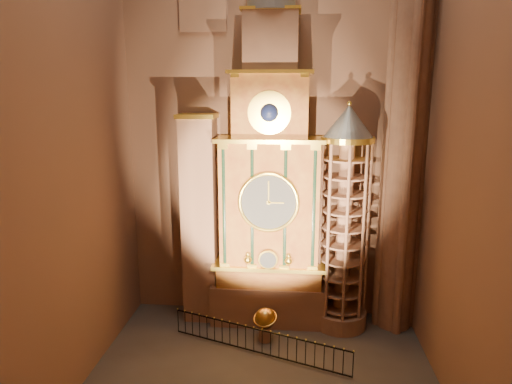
# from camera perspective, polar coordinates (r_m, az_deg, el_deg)

# --- Properties ---
(floor) EXTENTS (14.00, 14.00, 0.00)m
(floor) POSITION_cam_1_polar(r_m,az_deg,el_deg) (19.63, 0.70, -22.41)
(floor) COLOR #383330
(floor) RESTS_ON ground
(wall_back) EXTENTS (22.00, 0.00, 22.00)m
(wall_back) POSITION_cam_1_polar(r_m,az_deg,el_deg) (22.06, 1.98, 11.92)
(wall_back) COLOR #855C47
(wall_back) RESTS_ON floor
(wall_left) EXTENTS (0.00, 22.00, 22.00)m
(wall_left) POSITION_cam_1_polar(r_m,az_deg,el_deg) (18.00, -22.45, 10.84)
(wall_left) COLOR #855C47
(wall_left) RESTS_ON floor
(wall_right) EXTENTS (0.00, 22.00, 22.00)m
(wall_right) POSITION_cam_1_polar(r_m,az_deg,el_deg) (17.05, 25.41, 10.53)
(wall_right) COLOR #855C47
(wall_right) RESTS_ON floor
(astronomical_clock) EXTENTS (5.60, 2.41, 16.70)m
(astronomical_clock) POSITION_cam_1_polar(r_m,az_deg,el_deg) (21.52, 1.75, 0.30)
(astronomical_clock) COLOR #8C634C
(astronomical_clock) RESTS_ON floor
(portrait_tower) EXTENTS (1.80, 1.60, 10.20)m
(portrait_tower) POSITION_cam_1_polar(r_m,az_deg,el_deg) (22.36, -7.02, -3.36)
(portrait_tower) COLOR #8C634C
(portrait_tower) RESTS_ON floor
(stair_turret) EXTENTS (2.50, 2.50, 10.80)m
(stair_turret) POSITION_cam_1_polar(r_m,az_deg,el_deg) (21.70, 10.96, -3.66)
(stair_turret) COLOR #8C634C
(stair_turret) RESTS_ON floor
(gothic_pier) EXTENTS (2.04, 2.04, 22.00)m
(gothic_pier) POSITION_cam_1_polar(r_m,az_deg,el_deg) (21.59, 18.55, 11.27)
(gothic_pier) COLOR #8C634C
(gothic_pier) RESTS_ON floor
(celestial_globe) EXTENTS (1.40, 1.37, 1.59)m
(celestial_globe) POSITION_cam_1_polar(r_m,az_deg,el_deg) (21.62, 1.15, -15.87)
(celestial_globe) COLOR #8C634C
(celestial_globe) RESTS_ON floor
(iron_railing) EXTENTS (7.82, 2.91, 1.15)m
(iron_railing) POSITION_cam_1_polar(r_m,az_deg,el_deg) (20.80, 0.24, -18.15)
(iron_railing) COLOR black
(iron_railing) RESTS_ON floor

